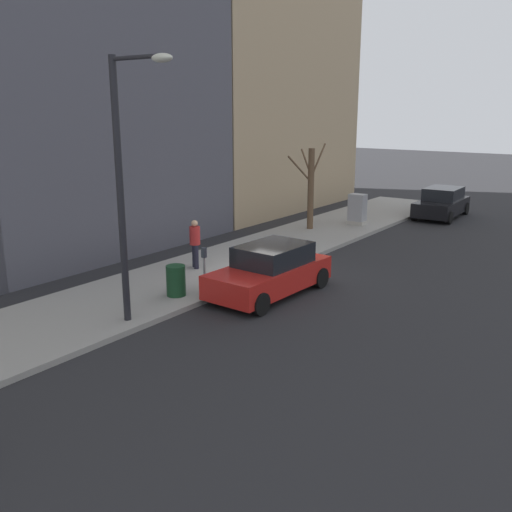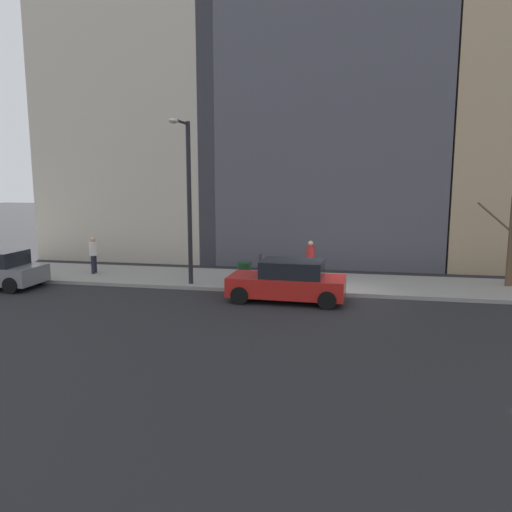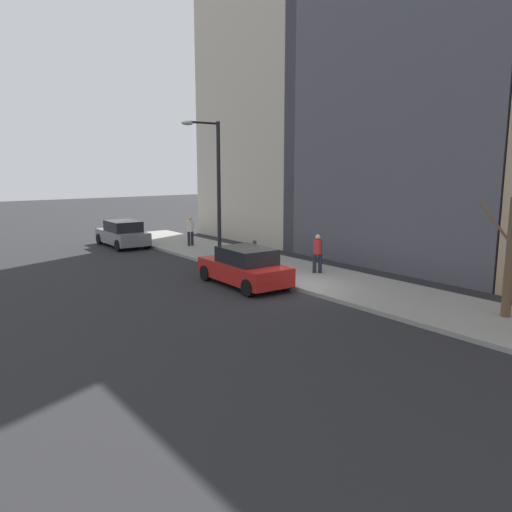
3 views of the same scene
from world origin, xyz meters
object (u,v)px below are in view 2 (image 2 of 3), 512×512
(streetlamp, at_px, (187,189))
(pedestrian_near_meter, at_px, (310,257))
(parked_car_red, at_px, (288,281))
(office_tower_right, at_px, (153,10))
(pedestrian_midblock, at_px, (93,253))
(trash_bin, at_px, (244,273))
(parking_meter, at_px, (260,267))
(office_block_center, at_px, (327,123))
(bare_tree, at_px, (512,239))

(streetlamp, relative_size, pedestrian_near_meter, 3.92)
(parked_car_red, bearing_deg, office_tower_right, 41.73)
(pedestrian_midblock, bearing_deg, pedestrian_near_meter, 86.37)
(trash_bin, bearing_deg, pedestrian_midblock, 82.72)
(parking_meter, distance_m, trash_bin, 0.95)
(parking_meter, xyz_separation_m, office_block_center, (11.04, -1.87, 6.62))
(pedestrian_near_meter, relative_size, office_tower_right, 0.06)
(trash_bin, xyz_separation_m, pedestrian_near_meter, (1.52, -2.56, 0.49))
(office_tower_right, bearing_deg, pedestrian_midblock, -177.78)
(parked_car_red, relative_size, streetlamp, 0.66)
(pedestrian_midblock, bearing_deg, office_block_center, 127.34)
(parked_car_red, relative_size, parking_meter, 3.16)
(parked_car_red, height_order, bare_tree, bare_tree)
(parking_meter, height_order, office_block_center, office_block_center)
(bare_tree, relative_size, pedestrian_near_meter, 2.27)
(streetlamp, distance_m, bare_tree, 13.09)
(pedestrian_midblock, relative_size, office_tower_right, 0.06)
(parking_meter, distance_m, bare_tree, 10.10)
(pedestrian_midblock, xyz_separation_m, office_tower_right, (8.74, 0.34, 13.02))
(office_tower_right, bearing_deg, streetlamp, -152.37)
(bare_tree, xyz_separation_m, pedestrian_midblock, (-0.80, 17.77, -0.98))
(parking_meter, relative_size, pedestrian_near_meter, 0.81)
(streetlamp, distance_m, trash_bin, 4.10)
(trash_bin, distance_m, pedestrian_near_meter, 3.02)
(streetlamp, bearing_deg, office_block_center, -23.20)
(streetlamp, relative_size, bare_tree, 1.72)
(bare_tree, bearing_deg, streetlamp, 100.41)
(parked_car_red, bearing_deg, pedestrian_near_meter, -6.34)
(parked_car_red, height_order, parking_meter, parked_car_red)
(streetlamp, height_order, office_tower_right, office_tower_right)
(parking_meter, relative_size, office_block_center, 0.09)
(bare_tree, relative_size, pedestrian_midblock, 2.27)
(pedestrian_near_meter, bearing_deg, bare_tree, 124.72)
(streetlamp, bearing_deg, parked_car_red, -107.07)
(office_block_center, bearing_deg, office_tower_right, 95.21)
(streetlamp, bearing_deg, bare_tree, -79.59)
(parked_car_red, relative_size, office_block_center, 0.28)
(bare_tree, bearing_deg, parked_car_red, 113.20)
(office_block_center, distance_m, office_tower_right, 12.12)
(parked_car_red, height_order, pedestrian_near_meter, pedestrian_near_meter)
(trash_bin, xyz_separation_m, office_block_center, (10.59, -2.62, 7.00))
(streetlamp, bearing_deg, pedestrian_near_meter, -65.71)
(parked_car_red, bearing_deg, trash_bin, 48.97)
(pedestrian_near_meter, xyz_separation_m, office_tower_right, (8.14, 10.12, 13.02))
(streetlamp, relative_size, trash_bin, 7.22)
(parking_meter, height_order, streetlamp, streetlamp)
(parked_car_red, xyz_separation_m, pedestrian_midblock, (2.84, 9.28, 0.35))
(pedestrian_near_meter, distance_m, office_tower_right, 18.39)
(bare_tree, xyz_separation_m, office_block_center, (8.87, 7.93, 5.54))
(parked_car_red, xyz_separation_m, parking_meter, (1.47, 1.31, 0.24))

